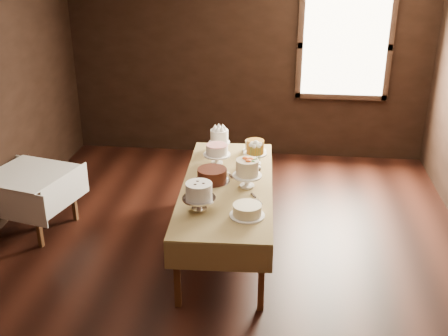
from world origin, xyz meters
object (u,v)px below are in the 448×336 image
(cake_cream, at_px, (247,211))
(cake_server_b, at_px, (258,201))
(cake_flowers, at_px, (247,175))
(flower_vase, at_px, (255,167))
(cake_speckled, at_px, (255,146))
(cake_lattice, at_px, (217,155))
(cake_server_d, at_px, (255,175))
(cake_server_e, at_px, (200,193))
(cake_swirl, at_px, (199,198))
(cake_caramel, at_px, (255,154))
(display_table, at_px, (227,188))
(side_table, at_px, (29,179))
(cake_chocolate, at_px, (212,176))
(cake_meringue, at_px, (219,141))
(cake_server_c, at_px, (228,172))

(cake_cream, distance_m, cake_server_b, 0.31)
(cake_flowers, height_order, flower_vase, cake_flowers)
(cake_speckled, distance_m, cake_server_b, 1.26)
(cake_lattice, xyz_separation_m, cake_flowers, (0.37, -0.54, 0.03))
(cake_server_d, relative_size, cake_server_e, 1.00)
(cake_swirl, bearing_deg, cake_caramel, 68.89)
(cake_lattice, distance_m, cake_server_e, 0.76)
(cake_lattice, bearing_deg, display_table, -71.35)
(side_table, bearing_deg, cake_cream, -17.50)
(cake_cream, height_order, cake_server_e, cake_cream)
(cake_chocolate, bearing_deg, display_table, -11.05)
(cake_flowers, bearing_deg, display_table, 168.13)
(display_table, bearing_deg, cake_chocolate, 168.95)
(display_table, distance_m, cake_flowers, 0.27)
(cake_speckled, bearing_deg, display_table, -103.06)
(cake_meringue, distance_m, cake_cream, 1.60)
(cake_caramel, bearing_deg, cake_speckled, 94.33)
(cake_server_b, distance_m, cake_server_c, 0.73)
(cake_flowers, distance_m, cake_server_c, 0.42)
(cake_speckled, bearing_deg, cake_server_c, -110.87)
(cake_speckled, relative_size, cake_chocolate, 0.70)
(cake_cream, bearing_deg, cake_server_b, 74.52)
(cake_caramel, xyz_separation_m, cake_swirl, (-0.43, -1.11, -0.00))
(cake_flowers, height_order, cake_server_e, cake_flowers)
(display_table, height_order, flower_vase, flower_vase)
(cake_cream, bearing_deg, side_table, 162.50)
(cake_chocolate, height_order, cake_server_c, cake_chocolate)
(cake_swirl, bearing_deg, cake_server_e, 98.02)
(cake_flowers, xyz_separation_m, flower_vase, (0.06, 0.34, -0.06))
(cake_flowers, bearing_deg, cake_swirl, -125.88)
(cake_speckled, distance_m, cake_cream, 1.55)
(cake_flowers, bearing_deg, cake_server_d, 77.17)
(display_table, xyz_separation_m, cake_swirl, (-0.19, -0.58, 0.17))
(cake_chocolate, relative_size, cake_server_d, 1.71)
(cake_cream, xyz_separation_m, cake_server_c, (-0.27, 0.93, -0.05))
(cake_flowers, xyz_separation_m, cake_server_c, (-0.23, 0.33, -0.12))
(cake_server_b, relative_size, flower_vase, 1.80)
(cake_meringue, xyz_separation_m, flower_vase, (0.45, -0.59, -0.05))
(cake_flowers, bearing_deg, side_table, 176.42)
(cake_lattice, bearing_deg, cake_speckled, 47.04)
(side_table, xyz_separation_m, cake_swirl, (1.94, -0.68, 0.23))
(cake_lattice, bearing_deg, flower_vase, -25.29)
(cake_server_e, bearing_deg, cake_server_b, 22.73)
(cake_server_e, bearing_deg, cake_lattice, 117.38)
(cake_caramel, relative_size, cake_server_e, 1.19)
(cake_caramel, distance_m, cake_cream, 1.18)
(display_table, height_order, cake_server_c, cake_server_c)
(cake_caramel, xyz_separation_m, flower_vase, (0.02, -0.23, -0.06))
(cake_speckled, xyz_separation_m, cake_server_b, (0.12, -1.25, -0.06))
(flower_vase, bearing_deg, cake_meringue, 127.15)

